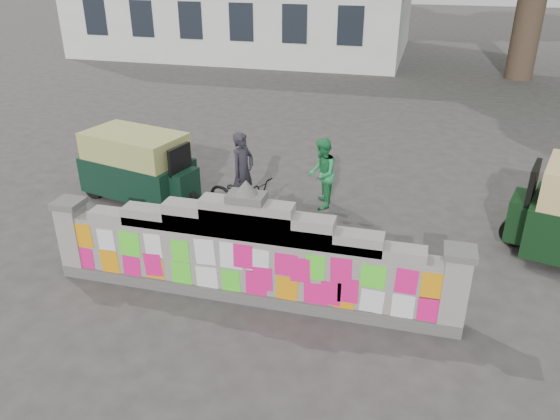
{
  "coord_description": "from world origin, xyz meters",
  "views": [
    {
      "loc": [
        2.31,
        -6.77,
        5.0
      ],
      "look_at": [
        0.23,
        1.0,
        1.1
      ],
      "focal_mm": 35.0,
      "sensor_mm": 36.0,
      "label": 1
    }
  ],
  "objects_px": {
    "cyclist_bike": "(244,198)",
    "pedestrian": "(322,174)",
    "cyclist_rider": "(243,183)",
    "rickshaw_left": "(139,165)"
  },
  "relations": [
    {
      "from": "pedestrian",
      "to": "rickshaw_left",
      "type": "distance_m",
      "value": 3.91
    },
    {
      "from": "cyclist_bike",
      "to": "pedestrian",
      "type": "bearing_deg",
      "value": -34.03
    },
    {
      "from": "cyclist_rider",
      "to": "cyclist_bike",
      "type": "bearing_deg",
      "value": 0.0
    },
    {
      "from": "cyclist_bike",
      "to": "pedestrian",
      "type": "height_order",
      "value": "pedestrian"
    },
    {
      "from": "cyclist_bike",
      "to": "rickshaw_left",
      "type": "bearing_deg",
      "value": 100.19
    },
    {
      "from": "cyclist_rider",
      "to": "pedestrian",
      "type": "relative_size",
      "value": 1.05
    },
    {
      "from": "rickshaw_left",
      "to": "cyclist_rider",
      "type": "bearing_deg",
      "value": 3.88
    },
    {
      "from": "cyclist_bike",
      "to": "cyclist_rider",
      "type": "bearing_deg",
      "value": 0.0
    },
    {
      "from": "cyclist_bike",
      "to": "cyclist_rider",
      "type": "relative_size",
      "value": 1.12
    },
    {
      "from": "cyclist_rider",
      "to": "pedestrian",
      "type": "distance_m",
      "value": 1.7
    }
  ]
}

